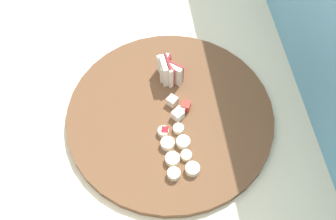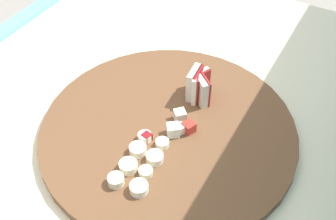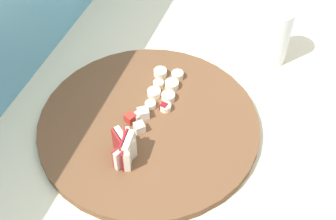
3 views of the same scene
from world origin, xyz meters
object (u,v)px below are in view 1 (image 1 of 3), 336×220
Objects in this scene: cutting_board at (170,116)px; apple_dice_pile at (177,110)px; banana_slice_rows at (177,152)px; apple_wedge_fan at (167,71)px.

apple_dice_pile is (-0.00, 0.02, 0.02)m from cutting_board.
apple_dice_pile reaches higher than cutting_board.
cutting_board is at bearing -179.66° from banana_slice_rows.
apple_dice_pile is (0.09, 0.01, -0.02)m from apple_wedge_fan.
banana_slice_rows reaches higher than cutting_board.
cutting_board is 7.11× the size of apple_wedge_fan.
apple_dice_pile is at bearing 171.05° from banana_slice_rows.
cutting_board is 0.02m from apple_dice_pile.
cutting_board is 0.10m from banana_slice_rows.
apple_wedge_fan reaches higher than cutting_board.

